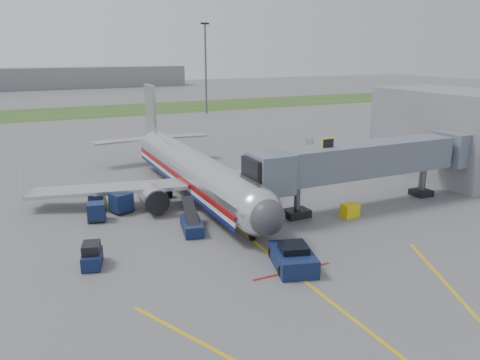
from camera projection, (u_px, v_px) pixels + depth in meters
name	position (u px, v px, depth m)	size (l,w,h in m)	color
ground	(264.00, 250.00, 35.01)	(400.00, 400.00, 0.00)	#565659
grass_strip	(88.00, 112.00, 113.27)	(300.00, 25.00, 0.01)	#2D4C1E
apron_markings	(322.00, 294.00, 28.58)	(21.52, 50.00, 0.01)	gold
airliner	(193.00, 170.00, 47.56)	(32.10, 35.67, 10.25)	silver
jet_bridge	(361.00, 161.00, 43.49)	(25.30, 4.00, 6.90)	slate
terminal	(449.00, 133.00, 54.81)	(10.00, 16.00, 10.00)	slate
light_mast_right	(206.00, 66.00, 107.71)	(2.00, 0.44, 20.40)	#595B60
distant_terminal	(29.00, 79.00, 177.61)	(120.00, 14.00, 8.00)	slate
pushback_tug	(293.00, 258.00, 31.92)	(3.56, 4.64, 1.71)	#0D123C
baggage_tug	(92.00, 256.00, 32.18)	(1.83, 2.64, 1.68)	#0D123C
baggage_cart_a	(121.00, 203.00, 42.77)	(2.20, 2.20, 1.86)	#0D123C
baggage_cart_b	(96.00, 212.00, 40.65)	(1.80, 1.80, 1.64)	#0D123C
baggage_cart_c	(97.00, 201.00, 43.45)	(1.65, 1.65, 1.65)	#0D123C
belt_loader	(192.00, 224.00, 38.49)	(2.22, 4.74, 2.24)	#0D123C
ground_power_cart	(350.00, 210.00, 41.75)	(1.56, 1.09, 1.20)	yellow
ramp_worker	(105.00, 204.00, 43.01)	(0.57, 0.37, 1.56)	#A8C717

